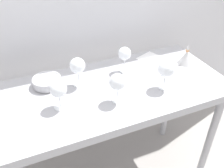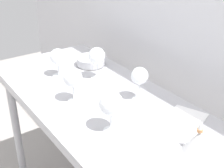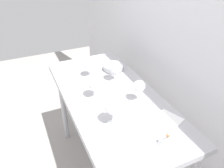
% 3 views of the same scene
% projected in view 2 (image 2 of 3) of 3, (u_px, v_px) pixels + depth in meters
% --- Properties ---
extents(back_wall, '(3.80, 0.04, 2.60)m').
position_uv_depth(back_wall, '(176.00, 2.00, 1.64)').
color(back_wall, silver).
rests_on(back_wall, ground_plane).
extents(steel_counter, '(1.40, 0.65, 0.90)m').
position_uv_depth(steel_counter, '(99.00, 114.00, 1.61)').
color(steel_counter, '#A7A7AC').
rests_on(steel_counter, ground_plane).
extents(wine_glass_far_left, '(0.09, 0.09, 0.18)m').
position_uv_depth(wine_glass_far_left, '(97.00, 57.00, 1.68)').
color(wine_glass_far_left, white).
rests_on(wine_glass_far_left, steel_counter).
extents(wine_glass_near_right, '(0.10, 0.10, 0.18)m').
position_uv_depth(wine_glass_near_right, '(111.00, 104.00, 1.24)').
color(wine_glass_near_right, white).
rests_on(wine_glass_near_right, steel_counter).
extents(wine_glass_near_left, '(0.09, 0.09, 0.16)m').
position_uv_depth(wine_glass_near_left, '(58.00, 58.00, 1.72)').
color(wine_glass_near_left, white).
rests_on(wine_glass_near_left, steel_counter).
extents(wine_glass_near_center, '(0.09, 0.09, 0.17)m').
position_uv_depth(wine_glass_near_center, '(73.00, 78.00, 1.46)').
color(wine_glass_near_center, white).
rests_on(wine_glass_near_center, steel_counter).
extents(wine_glass_far_right, '(0.08, 0.08, 0.17)m').
position_uv_depth(wine_glass_far_right, '(140.00, 77.00, 1.47)').
color(wine_glass_far_right, white).
rests_on(wine_glass_far_right, steel_counter).
extents(tasting_sheet_upper, '(0.23, 0.27, 0.00)m').
position_uv_depth(tasting_sheet_upper, '(183.00, 121.00, 1.36)').
color(tasting_sheet_upper, white).
rests_on(tasting_sheet_upper, steel_counter).
extents(tasting_bowl, '(0.17, 0.17, 0.05)m').
position_uv_depth(tasting_bowl, '(91.00, 61.00, 1.89)').
color(tasting_bowl, beige).
rests_on(tasting_bowl, steel_counter).
extents(decanter_funnel, '(0.11, 0.11, 0.14)m').
position_uv_depth(decanter_funnel, '(198.00, 141.00, 1.16)').
color(decanter_funnel, silver).
rests_on(decanter_funnel, steel_counter).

